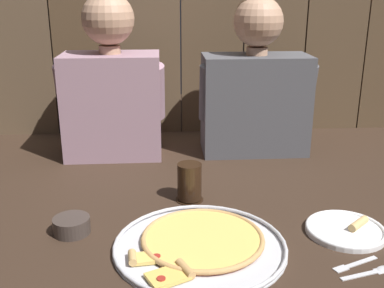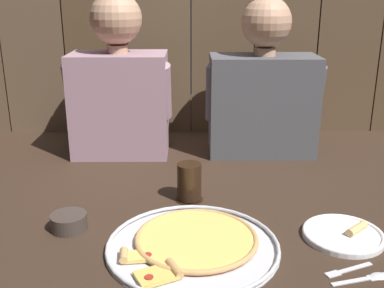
# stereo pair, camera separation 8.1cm
# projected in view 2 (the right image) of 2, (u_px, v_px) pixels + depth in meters

# --- Properties ---
(ground_plane) EXTENTS (3.20, 3.20, 0.00)m
(ground_plane) POSITION_uv_depth(u_px,v_px,m) (192.00, 213.00, 1.36)
(ground_plane) COLOR #332319
(pizza_tray) EXTENTS (0.44, 0.44, 0.03)m
(pizza_tray) POSITION_uv_depth(u_px,v_px,m) (193.00, 243.00, 1.18)
(pizza_tray) COLOR silver
(pizza_tray) RESTS_ON ground
(dinner_plate) EXTENTS (0.21, 0.21, 0.03)m
(dinner_plate) POSITION_uv_depth(u_px,v_px,m) (343.00, 234.00, 1.22)
(dinner_plate) COLOR white
(dinner_plate) RESTS_ON ground
(drinking_glass) EXTENTS (0.09, 0.09, 0.12)m
(drinking_glass) POSITION_uv_depth(u_px,v_px,m) (189.00, 182.00, 1.42)
(drinking_glass) COLOR black
(drinking_glass) RESTS_ON ground
(dipping_bowl) EXTENTS (0.10, 0.10, 0.04)m
(dipping_bowl) POSITION_uv_depth(u_px,v_px,m) (69.00, 221.00, 1.26)
(dipping_bowl) COLOR #3D332D
(dipping_bowl) RESTS_ON ground
(table_fork) EXTENTS (0.13, 0.06, 0.01)m
(table_fork) POSITION_uv_depth(u_px,v_px,m) (347.00, 270.00, 1.08)
(table_fork) COLOR silver
(table_fork) RESTS_ON ground
(table_knife) EXTENTS (0.15, 0.06, 0.01)m
(table_knife) POSITION_uv_depth(u_px,v_px,m) (363.00, 279.00, 1.05)
(table_knife) COLOR silver
(table_knife) RESTS_ON ground
(diner_left) EXTENTS (0.40, 0.23, 0.62)m
(diner_left) POSITION_uv_depth(u_px,v_px,m) (119.00, 81.00, 1.77)
(diner_left) COLOR gray
(diner_left) RESTS_ON ground
(diner_right) EXTENTS (0.44, 0.21, 0.61)m
(diner_right) POSITION_uv_depth(u_px,v_px,m) (263.00, 84.00, 1.78)
(diner_right) COLOR #4C4C51
(diner_right) RESTS_ON ground
(wooden_backdrop_wall) EXTENTS (2.19, 0.03, 1.14)m
(wooden_backdrop_wall) POSITION_uv_depth(u_px,v_px,m) (191.00, 2.00, 1.96)
(wooden_backdrop_wall) COLOR brown
(wooden_backdrop_wall) RESTS_ON ground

